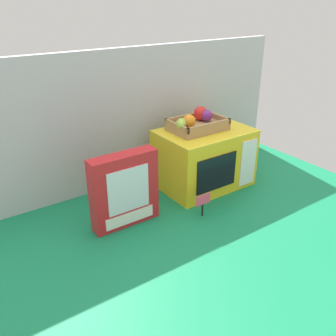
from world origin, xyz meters
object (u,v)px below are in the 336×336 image
object	(u,v)px
food_groups_crate	(197,123)
cookie_set_box	(124,190)
price_sign	(203,202)
toy_microwave	(204,158)
loose_toy_apple	(246,165)

from	to	relation	value
food_groups_crate	cookie_set_box	world-z (taller)	food_groups_crate
cookie_set_box	price_sign	xyz separation A→B (m)	(0.28, -0.13, -0.08)
toy_microwave	price_sign	world-z (taller)	toy_microwave
price_sign	food_groups_crate	bearing A→B (deg)	57.73
food_groups_crate	price_sign	distance (m)	0.38
toy_microwave	price_sign	distance (m)	0.29
toy_microwave	price_sign	xyz separation A→B (m)	(-0.18, -0.22, -0.07)
loose_toy_apple	toy_microwave	bearing A→B (deg)	177.31
food_groups_crate	price_sign	xyz separation A→B (m)	(-0.16, -0.25, -0.24)
price_sign	loose_toy_apple	distance (m)	0.51
food_groups_crate	cookie_set_box	size ratio (longest dim) A/B	0.89
price_sign	toy_microwave	bearing A→B (deg)	49.90
cookie_set_box	food_groups_crate	bearing A→B (deg)	14.42
cookie_set_box	loose_toy_apple	world-z (taller)	cookie_set_box
loose_toy_apple	cookie_set_box	bearing A→B (deg)	-174.58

